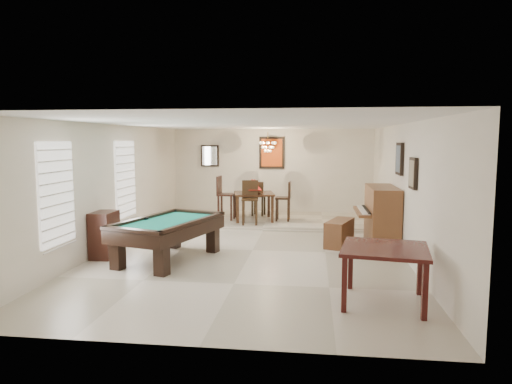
% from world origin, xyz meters
% --- Properties ---
extents(ground_plane, '(6.00, 9.00, 0.02)m').
position_xyz_m(ground_plane, '(0.00, 0.00, -0.01)').
color(ground_plane, beige).
extents(wall_back, '(6.00, 0.04, 2.60)m').
position_xyz_m(wall_back, '(0.00, 4.50, 1.30)').
color(wall_back, silver).
rests_on(wall_back, ground_plane).
extents(wall_front, '(6.00, 0.04, 2.60)m').
position_xyz_m(wall_front, '(0.00, -4.50, 1.30)').
color(wall_front, silver).
rests_on(wall_front, ground_plane).
extents(wall_left, '(0.04, 9.00, 2.60)m').
position_xyz_m(wall_left, '(-3.00, 0.00, 1.30)').
color(wall_left, silver).
rests_on(wall_left, ground_plane).
extents(wall_right, '(0.04, 9.00, 2.60)m').
position_xyz_m(wall_right, '(3.00, 0.00, 1.30)').
color(wall_right, silver).
rests_on(wall_right, ground_plane).
extents(ceiling, '(6.00, 9.00, 0.04)m').
position_xyz_m(ceiling, '(0.00, 0.00, 2.60)').
color(ceiling, white).
rests_on(ceiling, wall_back).
extents(dining_step, '(6.00, 2.50, 0.12)m').
position_xyz_m(dining_step, '(0.00, 3.25, 0.06)').
color(dining_step, beige).
rests_on(dining_step, ground_plane).
extents(window_left_front, '(0.06, 1.00, 1.70)m').
position_xyz_m(window_left_front, '(-2.97, -2.20, 1.40)').
color(window_left_front, white).
rests_on(window_left_front, wall_left).
extents(window_left_rear, '(0.06, 1.00, 1.70)m').
position_xyz_m(window_left_rear, '(-2.97, 0.60, 1.40)').
color(window_left_rear, white).
rests_on(window_left_rear, wall_left).
extents(pool_table, '(1.80, 2.50, 0.75)m').
position_xyz_m(pool_table, '(-1.48, -0.96, 0.37)').
color(pool_table, black).
rests_on(pool_table, ground_plane).
extents(square_table, '(1.33, 1.33, 0.80)m').
position_xyz_m(square_table, '(2.23, -2.83, 0.40)').
color(square_table, '#340E0D').
rests_on(square_table, ground_plane).
extents(upright_piano, '(0.87, 1.56, 1.30)m').
position_xyz_m(upright_piano, '(2.54, 0.64, 0.65)').
color(upright_piano, brown).
rests_on(upright_piano, ground_plane).
extents(piano_bench, '(0.71, 1.08, 0.56)m').
position_xyz_m(piano_bench, '(1.81, 0.65, 0.28)').
color(piano_bench, brown).
rests_on(piano_bench, ground_plane).
extents(apothecary_chest, '(0.40, 0.60, 0.90)m').
position_xyz_m(apothecary_chest, '(-2.78, -0.93, 0.45)').
color(apothecary_chest, black).
rests_on(apothecary_chest, ground_plane).
extents(dining_table, '(1.23, 1.23, 0.86)m').
position_xyz_m(dining_table, '(-0.35, 2.91, 0.55)').
color(dining_table, black).
rests_on(dining_table, dining_step).
extents(flower_vase, '(0.18, 0.18, 0.26)m').
position_xyz_m(flower_vase, '(-0.35, 2.91, 1.11)').
color(flower_vase, '#AD220E').
rests_on(flower_vase, dining_table).
extents(dining_chair_south, '(0.46, 0.46, 1.12)m').
position_xyz_m(dining_chair_south, '(-0.36, 2.26, 0.68)').
color(dining_chair_south, black).
rests_on(dining_chair_south, dining_step).
extents(dining_chair_north, '(0.41, 0.41, 0.98)m').
position_xyz_m(dining_chair_north, '(-0.31, 3.68, 0.61)').
color(dining_chair_north, black).
rests_on(dining_chair_north, dining_step).
extents(dining_chair_west, '(0.46, 0.46, 1.19)m').
position_xyz_m(dining_chair_west, '(-1.09, 2.87, 0.71)').
color(dining_chair_west, black).
rests_on(dining_chair_west, dining_step).
extents(dining_chair_east, '(0.40, 0.40, 1.05)m').
position_xyz_m(dining_chair_east, '(0.44, 2.92, 0.65)').
color(dining_chair_east, black).
rests_on(dining_chair_east, dining_step).
extents(chandelier, '(0.44, 0.44, 0.60)m').
position_xyz_m(chandelier, '(0.00, 3.20, 2.20)').
color(chandelier, '#FFE5B2').
rests_on(chandelier, ceiling).
extents(back_painting, '(0.75, 0.06, 0.95)m').
position_xyz_m(back_painting, '(0.00, 4.46, 1.90)').
color(back_painting, '#D84C14').
rests_on(back_painting, wall_back).
extents(back_mirror, '(0.55, 0.06, 0.65)m').
position_xyz_m(back_mirror, '(-1.90, 4.46, 1.80)').
color(back_mirror, white).
rests_on(back_mirror, wall_back).
extents(right_picture_upper, '(0.06, 0.55, 0.65)m').
position_xyz_m(right_picture_upper, '(2.96, 0.30, 1.90)').
color(right_picture_upper, slate).
rests_on(right_picture_upper, wall_right).
extents(right_picture_lower, '(0.06, 0.45, 0.55)m').
position_xyz_m(right_picture_lower, '(2.96, -1.00, 1.70)').
color(right_picture_lower, gray).
rests_on(right_picture_lower, wall_right).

